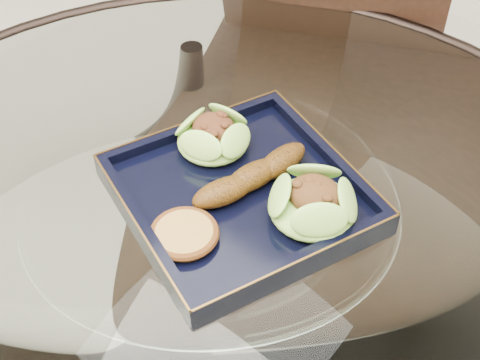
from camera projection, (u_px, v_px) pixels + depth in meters
The scene contains 7 objects.
dining_table at pixel (215, 309), 0.91m from camera, with size 1.13×1.13×0.77m.
dining_chair at pixel (311, 147), 1.25m from camera, with size 0.54×0.54×0.94m.
navy_plate at pixel (240, 197), 0.82m from camera, with size 0.27×0.27×0.02m, color black.
lettuce_wrap_left at pixel (213, 138), 0.85m from camera, with size 0.09×0.09×0.03m, color #60A12F.
lettuce_wrap_right at pixel (313, 205), 0.77m from camera, with size 0.10×0.10×0.04m, color olive.
roasted_plantain at pixel (253, 176), 0.81m from camera, with size 0.16×0.03×0.03m, color #573209.
crumb_patty at pixel (184, 235), 0.75m from camera, with size 0.07×0.07×0.01m, color #A37A36.
Camera 1 is at (0.35, -0.39, 1.36)m, focal length 50.00 mm.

